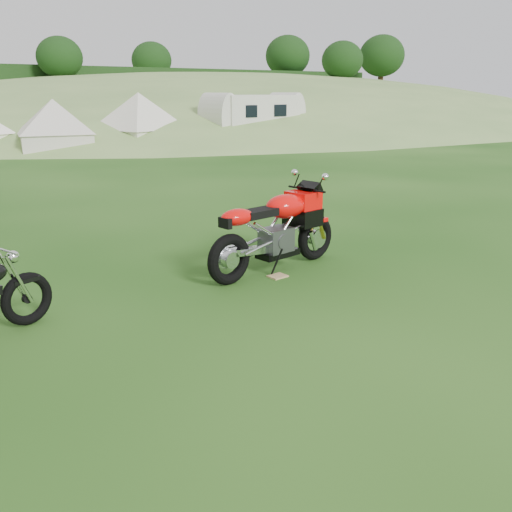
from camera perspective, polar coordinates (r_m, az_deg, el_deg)
ground at (r=6.70m, az=0.15°, el=-5.69°), size 120.00×120.00×0.00m
hillside at (r=52.90m, az=-4.24°, el=13.49°), size 80.00×64.00×8.00m
hedgerow at (r=52.90m, az=-4.24°, el=13.49°), size 36.00×1.20×8.60m
sport_motorcycle at (r=8.04m, az=1.93°, el=3.20°), size 2.35×0.86×1.38m
plywood_board at (r=7.95m, az=2.17°, el=-2.03°), size 0.26×0.22×0.02m
tent_mid at (r=25.17m, az=-19.51°, el=12.31°), size 3.21×3.21×2.34m
tent_right at (r=26.14m, az=-11.58°, el=13.18°), size 3.60×3.60×2.50m
caravan at (r=27.69m, az=-0.28°, el=13.49°), size 5.13×2.51×2.35m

